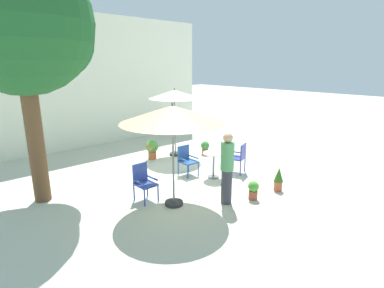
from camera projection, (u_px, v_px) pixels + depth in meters
ground_plane at (186, 171)px, 9.62m from camera, size 60.00×60.00×0.00m
villa_facade at (105, 81)px, 12.59m from camera, size 9.62×0.30×5.25m
shade_tree at (21, 22)px, 6.56m from camera, size 3.34×3.18×5.78m
patio_umbrella_0 at (172, 115)px, 6.75m from camera, size 2.40×2.40×2.48m
patio_umbrella_1 at (175, 95)px, 10.73m from camera, size 1.85×1.85×2.49m
cafe_table_0 at (214, 161)px, 8.93m from camera, size 0.64×0.64×0.77m
patio_chair_0 at (143, 180)px, 7.46m from camera, size 0.45×0.50×0.93m
patio_chair_1 at (186, 159)px, 9.21m from camera, size 0.47×0.52×0.89m
patio_chair_2 at (239, 156)px, 9.31m from camera, size 0.61×0.61×0.95m
potted_plant_0 at (205, 147)px, 11.34m from camera, size 0.32×0.32×0.50m
potted_plant_1 at (253, 190)px, 7.54m from camera, size 0.27×0.27×0.48m
potted_plant_2 at (152, 148)px, 10.73m from camera, size 0.45×0.44×0.69m
potted_plant_3 at (279, 179)px, 8.03m from camera, size 0.25×0.25×0.66m
potted_plant_4 at (226, 181)px, 7.92m from camera, size 0.26×0.26×0.63m
standing_person at (227, 167)px, 7.17m from camera, size 0.34×0.34×1.77m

